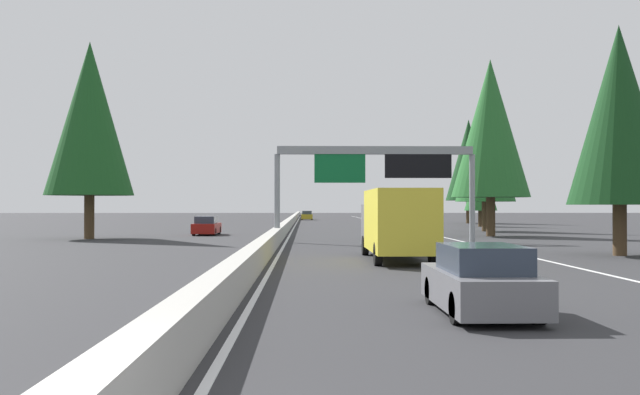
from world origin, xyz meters
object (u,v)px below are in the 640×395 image
sedan_distant_a (307,216)px  conifer_left_near (90,119)px  sign_gantry_overhead (378,166)px  box_truck_mid_right (397,222)px  conifer_right_near (490,128)px  conifer_right_distant (469,160)px  conifer_right_foreground (619,115)px  sedan_near_right (481,282)px  conifer_right_mid (485,149)px  pickup_near_center (405,224)px  conifer_right_far (481,182)px  oncoming_near (207,226)px

sedan_distant_a → conifer_left_near: conifer_left_near is taller
sign_gantry_overhead → box_truck_mid_right: bearing=177.3°
sedan_distant_a → conifer_right_near: (-61.66, -13.74, 7.43)m
sign_gantry_overhead → conifer_right_distant: conifer_right_distant is taller
sign_gantry_overhead → conifer_right_distant: bearing=-19.4°
conifer_right_foreground → sign_gantry_overhead: bearing=39.1°
conifer_right_near → sedan_near_right: bearing=165.0°
conifer_right_mid → conifer_left_near: bearing=113.8°
box_truck_mid_right → conifer_right_foreground: bearing=-76.0°
box_truck_mid_right → pickup_near_center: (24.45, -3.74, -0.70)m
box_truck_mid_right → conifer_right_mid: conifer_right_mid is taller
box_truck_mid_right → sedan_distant_a: 85.00m
pickup_near_center → conifer_right_mid: conifer_right_mid is taller
conifer_right_foreground → conifer_right_far: bearing=-6.0°
sedan_near_right → oncoming_near: (40.75, 11.53, 0.00)m
conifer_right_mid → conifer_right_far: (14.02, -3.05, -2.49)m
conifer_right_distant → oncoming_near: bearing=141.2°
sedan_distant_a → conifer_right_near: conifer_right_near is taller
sedan_near_right → box_truck_mid_right: box_truck_mid_right is taller
sedan_distant_a → conifer_right_near: size_ratio=0.33×
oncoming_near → conifer_right_far: 34.66m
sign_gantry_overhead → pickup_near_center: bearing=-17.5°
box_truck_mid_right → pickup_near_center: box_truck_mid_right is taller
pickup_near_center → oncoming_near: pickup_near_center is taller
box_truck_mid_right → pickup_near_center: 24.74m
sedan_near_right → conifer_right_far: size_ratio=0.55×
conifer_right_near → conifer_left_near: conifer_left_near is taller
oncoming_near → conifer_right_foreground: (-23.44, -22.24, 5.79)m
sedan_distant_a → conifer_right_mid: bearing=-162.8°
sedan_distant_a → sign_gantry_overhead: bearing=-176.4°
sign_gantry_overhead → conifer_right_far: conifer_right_far is taller
conifer_left_near → conifer_right_mid: bearing=-66.2°
box_truck_mid_right → pickup_near_center: bearing=-8.7°
box_truck_mid_right → oncoming_near: box_truck_mid_right is taller
box_truck_mid_right → oncoming_near: (26.08, 11.62, -0.93)m
sign_gantry_overhead → conifer_left_near: conifer_left_near is taller
box_truck_mid_right → conifer_right_foreground: (2.64, -10.63, 4.86)m
conifer_right_near → conifer_right_mid: size_ratio=1.10×
conifer_right_foreground → sedan_near_right: bearing=148.2°
sedan_near_right → conifer_right_near: size_ratio=0.33×
sign_gantry_overhead → pickup_near_center: (9.61, -3.03, -3.89)m
sign_gantry_overhead → sedan_distant_a: size_ratio=2.88×
sign_gantry_overhead → conifer_right_mid: (18.64, -11.55, 2.57)m
box_truck_mid_right → conifer_right_near: bearing=-23.4°
oncoming_near → conifer_right_foreground: conifer_right_foreground is taller
pickup_near_center → conifer_right_distant: bearing=-19.9°
sign_gantry_overhead → sedan_distant_a: 70.34m
conifer_right_far → conifer_right_distant: bearing=-8.0°
sign_gantry_overhead → conifer_left_near: (4.94, 19.56, 3.55)m
conifer_right_foreground → conifer_left_near: bearing=59.8°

